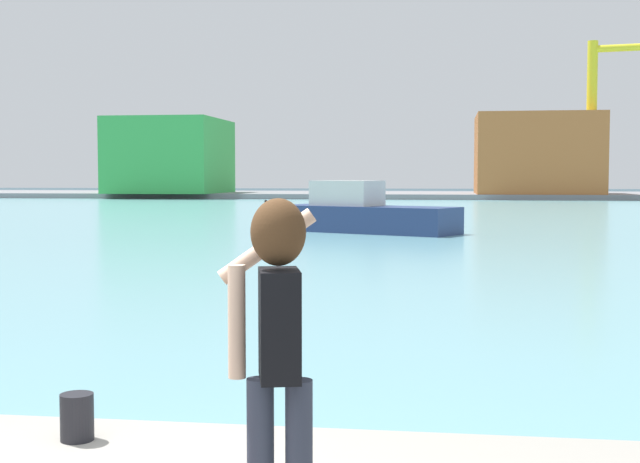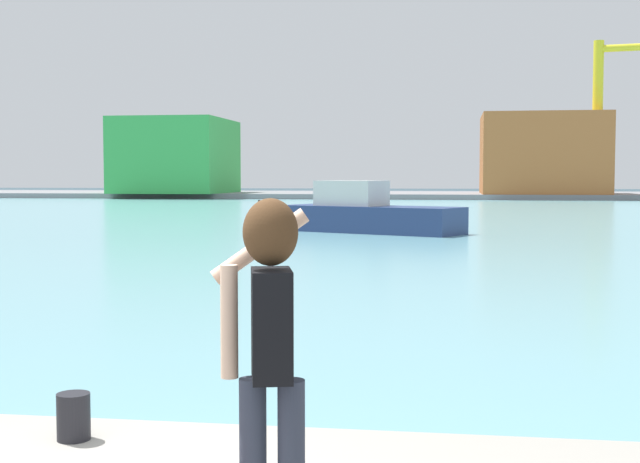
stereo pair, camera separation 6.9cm
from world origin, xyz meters
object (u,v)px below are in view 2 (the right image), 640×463
object	(u,v)px
warehouse_right	(542,154)
person_photographer	(269,331)
boat_moored	(367,214)
warehouse_left	(176,156)
port_crane	(614,99)
harbor_bollard	(74,417)

from	to	relation	value
warehouse_right	person_photographer	bearing A→B (deg)	-96.55
warehouse_right	boat_moored	bearing A→B (deg)	-102.65
person_photographer	warehouse_left	xyz separation A→B (m)	(-28.53, 86.71, 2.94)
port_crane	warehouse_left	bearing A→B (deg)	177.20
harbor_bollard	warehouse_left	xyz separation A→B (m)	(-26.82, 85.30, 3.84)
person_photographer	harbor_bollard	bearing A→B (deg)	36.01
warehouse_left	boat_moored	bearing A→B (deg)	-64.76
person_photographer	warehouse_right	bearing A→B (deg)	-20.89
boat_moored	person_photographer	bearing A→B (deg)	-59.60
person_photographer	warehouse_right	world-z (taller)	warehouse_right
person_photographer	warehouse_right	size ratio (longest dim) A/B	0.14
person_photographer	warehouse_left	distance (m)	91.33
harbor_bollard	warehouse_left	size ratio (longest dim) A/B	0.03
warehouse_left	port_crane	xyz separation A→B (m)	(44.93, -2.20, 5.32)
harbor_bollard	warehouse_right	size ratio (longest dim) A/B	0.03
harbor_bollard	port_crane	size ratio (longest dim) A/B	0.02
person_photographer	warehouse_right	xyz separation A→B (m)	(10.07, 87.78, 3.03)
warehouse_left	port_crane	world-z (taller)	port_crane
harbor_bollard	boat_moored	world-z (taller)	boat_moored
person_photographer	boat_moored	size ratio (longest dim) A/B	0.22
warehouse_right	warehouse_left	bearing A→B (deg)	-178.41
warehouse_left	harbor_bollard	bearing A→B (deg)	-72.54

